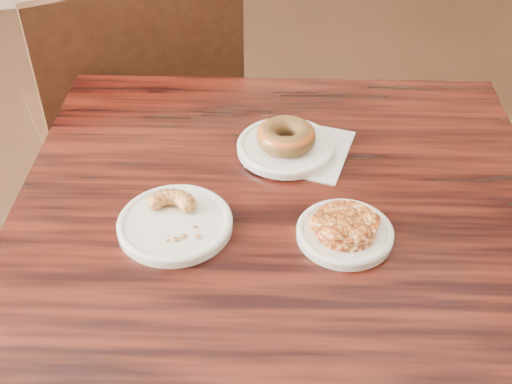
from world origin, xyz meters
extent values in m
cube|color=black|center=(-0.07, -0.18, 0.38)|extent=(1.02, 1.02, 0.75)
cube|color=white|center=(0.00, -0.02, 0.75)|extent=(0.22, 0.22, 0.00)
cylinder|color=white|center=(-0.03, -0.02, 0.76)|extent=(0.17, 0.17, 0.01)
cylinder|color=white|center=(-0.24, -0.17, 0.76)|extent=(0.17, 0.17, 0.01)
cylinder|color=white|center=(0.01, -0.24, 0.76)|extent=(0.14, 0.14, 0.01)
torus|color=#8A3C14|center=(-0.03, -0.02, 0.78)|extent=(0.10, 0.10, 0.04)
camera|label=1|loc=(-0.27, -0.88, 1.41)|focal=45.00mm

